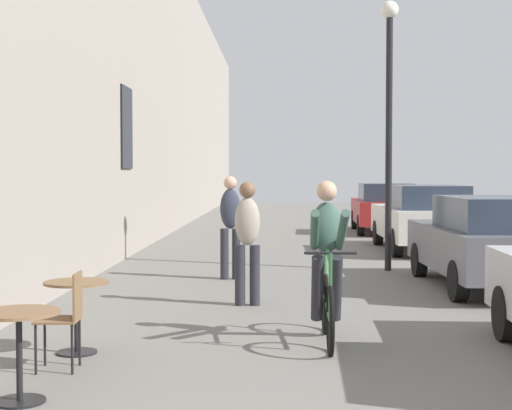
{
  "coord_description": "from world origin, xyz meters",
  "views": [
    {
      "loc": [
        -0.03,
        -2.57,
        1.8
      ],
      "look_at": [
        -0.52,
        14.86,
        1.07
      ],
      "focal_mm": 54.83,
      "sensor_mm": 36.0,
      "label": 1
    }
  ],
  "objects": [
    {
      "name": "cafe_table_mid",
      "position": [
        -2.05,
        3.41,
        0.52
      ],
      "size": [
        0.64,
        0.64,
        0.72
      ],
      "color": "black",
      "rests_on": "ground_plane"
    },
    {
      "name": "parked_car_second",
      "position": [
        3.21,
        9.53,
        0.74
      ],
      "size": [
        1.78,
        4.07,
        1.43
      ],
      "color": "#595960",
      "rests_on": "ground_plane"
    },
    {
      "name": "cafe_table_far",
      "position": [
        -2.03,
        5.07,
        0.52
      ],
      "size": [
        0.64,
        0.64,
        0.72
      ],
      "color": "black",
      "rests_on": "ground_plane"
    },
    {
      "name": "street_lamp",
      "position": [
        1.99,
        11.73,
        3.11
      ],
      "size": [
        0.32,
        0.32,
        4.9
      ],
      "color": "black",
      "rests_on": "ground_plane"
    },
    {
      "name": "cafe_chair_far_toward_street",
      "position": [
        -1.96,
        4.42,
        0.52
      ],
      "size": [
        0.4,
        0.4,
        0.89
      ],
      "color": "black",
      "rests_on": "ground_plane"
    },
    {
      "name": "cyclist_on_bicycle",
      "position": [
        0.49,
        5.74,
        0.81
      ],
      "size": [
        0.52,
        1.76,
        1.74
      ],
      "color": "black",
      "rests_on": "ground_plane"
    },
    {
      "name": "pedestrian_near",
      "position": [
        -0.44,
        7.92,
        0.94
      ],
      "size": [
        0.35,
        0.25,
        1.67
      ],
      "color": "#26262D",
      "rests_on": "ground_plane"
    },
    {
      "name": "parked_car_third",
      "position": [
        3.27,
        15.29,
        0.78
      ],
      "size": [
        1.84,
        4.27,
        1.51
      ],
      "color": "beige",
      "rests_on": "ground_plane"
    },
    {
      "name": "building_facade_left",
      "position": [
        -3.45,
        14.0,
        4.28
      ],
      "size": [
        0.54,
        68.0,
        8.56
      ],
      "color": "gray",
      "rests_on": "ground_plane"
    },
    {
      "name": "parked_car_fourth",
      "position": [
        3.15,
        20.78,
        0.77
      ],
      "size": [
        1.88,
        4.21,
        1.48
      ],
      "color": "maroon",
      "rests_on": "ground_plane"
    },
    {
      "name": "pedestrian_mid",
      "position": [
        -0.83,
        10.5,
        0.98
      ],
      "size": [
        0.36,
        0.27,
        1.74
      ],
      "color": "#26262D",
      "rests_on": "ground_plane"
    }
  ]
}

